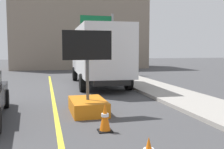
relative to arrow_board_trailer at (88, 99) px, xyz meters
name	(u,v)px	position (x,y,z in m)	size (l,w,h in m)	color
arrow_board_trailer	(88,99)	(0.00, 0.00, 0.00)	(1.60, 1.82, 2.70)	orange
box_truck	(99,54)	(1.68, 6.44, 1.33)	(2.81, 7.67, 3.32)	black
highway_guide_sign	(103,33)	(3.37, 13.02, 2.94)	(2.79, 0.30, 5.00)	gray
far_building_block	(79,32)	(2.45, 21.83, 3.60)	(14.40, 6.53, 8.16)	gray
traffic_cone_far_lane	(105,117)	(0.12, -2.06, -0.11)	(0.36, 0.36, 0.75)	black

